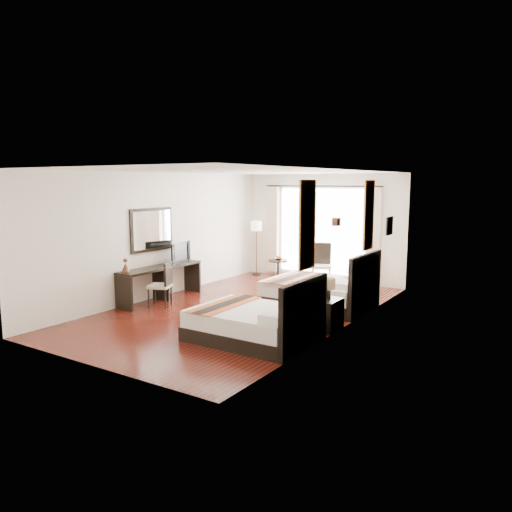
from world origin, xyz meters
The scene contains 29 objects.
floor centered at (0.00, 0.00, -0.01)m, with size 4.50×7.50×0.01m, color #370A0A.
ceiling centered at (0.00, 0.00, 2.79)m, with size 4.50×7.50×0.02m, color white.
wall_headboard centered at (2.25, 0.00, 1.40)m, with size 0.01×7.50×2.80m, color silver.
wall_desk centered at (-2.25, 0.00, 1.40)m, with size 0.01×7.50×2.80m, color silver.
wall_window centered at (0.00, 3.75, 1.40)m, with size 4.50×0.01×2.80m, color silver.
wall_entry centered at (0.00, -3.75, 1.40)m, with size 4.50×0.01×2.80m, color silver.
window_glass centered at (0.00, 3.73, 1.30)m, with size 2.40×0.02×2.20m, color white.
sheer_curtain centered at (0.00, 3.67, 1.30)m, with size 2.30×0.02×2.10m, color white.
drape_left centered at (-1.45, 3.63, 1.28)m, with size 0.35×0.14×2.35m, color #BFAB94.
drape_right centered at (1.45, 3.63, 1.28)m, with size 0.35×0.14×2.35m, color #BFAB94.
art_panel_near centered at (2.23, -1.50, 1.95)m, with size 0.03×0.50×1.35m, color #993516.
art_panel_far centered at (2.23, 1.11, 1.95)m, with size 0.03×0.50×1.35m, color #993516.
wall_sconce centered at (2.19, -0.34, 1.92)m, with size 0.10×0.14×0.14m, color #49281A.
mirror_frame centered at (-2.22, -0.26, 1.55)m, with size 0.04×1.25×0.95m, color black.
mirror_glass centered at (-2.19, -0.26, 1.55)m, with size 0.01×1.12×0.82m, color white.
bed_near centered at (1.32, -1.50, 0.29)m, with size 1.97×1.54×1.11m.
bed_far centered at (1.25, 1.11, 0.31)m, with size 2.11×1.65×1.19m.
nightstand centered at (2.03, -0.34, 0.28)m, with size 0.46×0.57×0.55m, color black.
table_lamp centered at (2.03, -0.26, 0.78)m, with size 0.26×0.26×0.41m.
vase centered at (2.02, -0.49, 0.57)m, with size 0.13×0.13×0.14m, color black.
console_desk centered at (-1.99, -0.26, 0.38)m, with size 0.50×2.20×0.76m, color black.
television centered at (-1.97, 0.29, 0.99)m, with size 0.83×0.11×0.48m, color black.
bronze_figurine centered at (-1.99, -1.26, 0.89)m, with size 0.18×0.18×0.27m, color #49281A, non-canonical shape.
desk_chair centered at (-1.59, -0.69, 0.28)m, with size 0.57×0.57×0.93m.
floor_lamp centered at (-1.83, 3.40, 1.28)m, with size 0.31×0.31×1.52m.
side_table centered at (-0.83, 2.88, 0.29)m, with size 0.50×0.50×0.58m, color black.
fruit_bowl centered at (-0.83, 2.90, 0.60)m, with size 0.20×0.20×0.05m, color #4D2A1B.
window_chair centered at (0.32, 3.08, 0.32)m, with size 0.65×0.65×1.06m.
jute_rug centered at (-0.13, 2.34, 0.01)m, with size 1.27×0.86×0.01m, color tan.
Camera 1 is at (5.63, -8.19, 2.59)m, focal length 35.00 mm.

